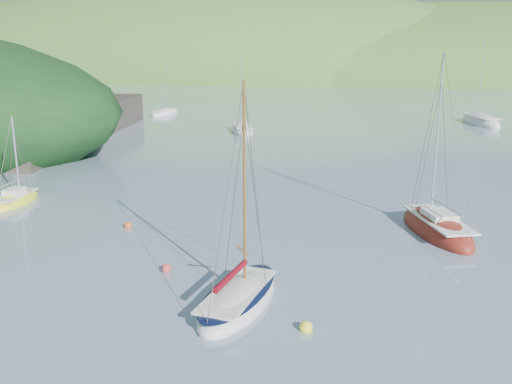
% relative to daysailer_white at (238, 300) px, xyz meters
% --- Properties ---
extents(ground, '(700.00, 700.00, 0.00)m').
position_rel_daysailer_white_xyz_m(ground, '(-1.85, -0.03, -0.22)').
color(ground, '#768CA4').
rests_on(ground, ground).
extents(shoreline_hills, '(690.00, 135.00, 56.00)m').
position_rel_daysailer_white_xyz_m(shoreline_hills, '(-11.51, 172.39, -0.22)').
color(shoreline_hills, '#336B29').
rests_on(shoreline_hills, ground).
extents(daysailer_white, '(2.92, 6.49, 9.67)m').
position_rel_daysailer_white_xyz_m(daysailer_white, '(0.00, 0.00, 0.00)').
color(daysailer_white, white).
rests_on(daysailer_white, ground).
extents(sloop_red, '(5.13, 7.69, 10.79)m').
position_rel_daysailer_white_xyz_m(sloop_red, '(8.31, 11.47, -0.01)').
color(sloop_red, maroon).
rests_on(sloop_red, ground).
extents(sailboat_yellow, '(2.36, 4.89, 6.27)m').
position_rel_daysailer_white_xyz_m(sailboat_yellow, '(-18.64, 10.90, -0.06)').
color(sailboat_yellow, '#F7F92A').
rests_on(sailboat_yellow, ground).
extents(distant_sloop_a, '(4.87, 7.54, 10.15)m').
position_rel_daysailer_white_xyz_m(distant_sloop_a, '(-12.32, 44.26, -0.04)').
color(distant_sloop_a, white).
rests_on(distant_sloop_a, ground).
extents(distant_sloop_b, '(5.79, 9.35, 12.59)m').
position_rel_daysailer_white_xyz_m(distant_sloop_b, '(15.94, 58.63, -0.01)').
color(distant_sloop_b, white).
rests_on(distant_sloop_b, ground).
extents(distant_sloop_c, '(3.22, 6.28, 8.54)m').
position_rel_daysailer_white_xyz_m(distant_sloop_c, '(-27.89, 57.38, -0.06)').
color(distant_sloop_c, white).
rests_on(distant_sloop_c, ground).
extents(mooring_buoys, '(12.50, 9.94, 0.50)m').
position_rel_daysailer_white_xyz_m(mooring_buoys, '(-2.74, 2.56, -0.10)').
color(mooring_buoys, '#FFF230').
rests_on(mooring_buoys, ground).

